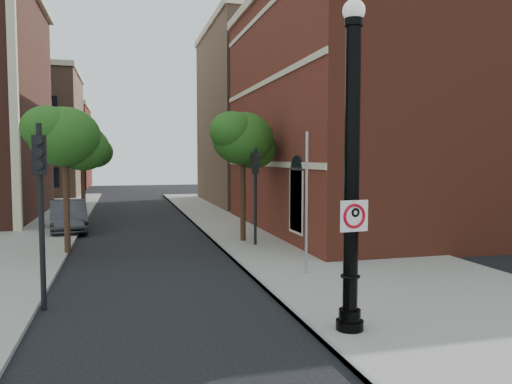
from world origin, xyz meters
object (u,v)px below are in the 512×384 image
object	(u,v)px
parked_car	(69,216)
traffic_signal_right	(255,179)
lamppost	(351,184)
traffic_signal_left	(40,185)
no_parking_sign	(354,216)

from	to	relation	value
parked_car	traffic_signal_right	distance (m)	10.81
parked_car	lamppost	bearing A→B (deg)	-73.70
traffic_signal_left	traffic_signal_right	xyz separation A→B (m)	(7.36, 7.05, -0.25)
lamppost	no_parking_sign	size ratio (longest dim) A/B	10.74
parked_car	traffic_signal_left	xyz separation A→B (m)	(0.75, -13.88, 2.32)
no_parking_sign	traffic_signal_right	world-z (taller)	traffic_signal_right
no_parking_sign	traffic_signal_right	distance (m)	10.83
parked_car	traffic_signal_right	bearing A→B (deg)	-46.70
lamppost	traffic_signal_left	xyz separation A→B (m)	(-6.62, 3.58, -0.13)
lamppost	traffic_signal_left	world-z (taller)	lamppost
parked_car	traffic_signal_right	world-z (taller)	traffic_signal_right
traffic_signal_left	traffic_signal_right	bearing A→B (deg)	47.74
no_parking_sign	traffic_signal_right	bearing A→B (deg)	80.40
no_parking_sign	traffic_signal_left	bearing A→B (deg)	144.79
no_parking_sign	traffic_signal_left	distance (m)	7.62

